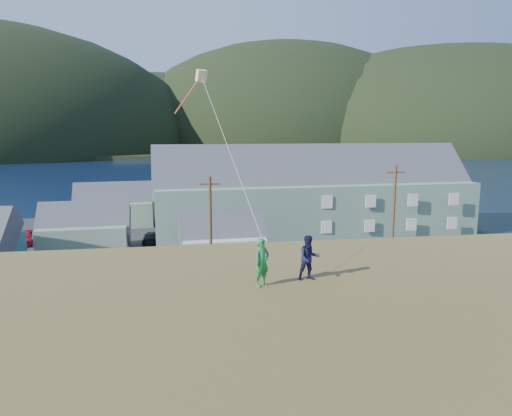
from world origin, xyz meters
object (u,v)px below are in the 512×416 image
at_px(shed_palegreen_far, 116,206).
at_px(kite_flyer_navy, 309,258).
at_px(kite_flyer_green, 262,262).
at_px(wharf, 155,208).
at_px(shed_palegreen_near, 85,231).
at_px(shed_white, 223,242).
at_px(lodge, 314,194).

distance_m(shed_palegreen_far, kite_flyer_navy, 48.86).
xyz_separation_m(shed_palegreen_far, kite_flyer_green, (11.93, -46.99, 5.33)).
relative_size(wharf, shed_palegreen_far, 2.34).
xyz_separation_m(shed_palegreen_near, kite_flyer_green, (12.97, -32.82, 5.58)).
distance_m(wharf, kite_flyer_navy, 59.62).
bearing_deg(shed_palegreen_near, shed_palegreen_far, 82.84).
distance_m(shed_white, shed_palegreen_far, 24.55).
distance_m(shed_palegreen_near, kite_flyer_navy, 36.05).
height_order(shed_palegreen_near, shed_palegreen_far, shed_palegreen_far).
relative_size(lodge, kite_flyer_navy, 23.22).
bearing_deg(kite_flyer_green, kite_flyer_navy, -21.99).
height_order(lodge, kite_flyer_green, lodge).
bearing_deg(kite_flyer_green, lodge, 36.96).
xyz_separation_m(lodge, kite_flyer_navy, (-10.84, -37.32, 2.90)).
relative_size(lodge, shed_palegreen_near, 4.14).
height_order(wharf, kite_flyer_navy, kite_flyer_navy).
distance_m(shed_white, kite_flyer_navy, 26.15).
bearing_deg(wharf, shed_white, -75.73).
distance_m(wharf, shed_palegreen_near, 26.56).
bearing_deg(wharf, shed_palegreen_far, -109.76).
relative_size(shed_white, kite_flyer_navy, 4.91).
xyz_separation_m(wharf, kite_flyer_green, (7.70, -58.77, 7.61)).
relative_size(shed_palegreen_far, kite_flyer_navy, 6.69).
distance_m(shed_white, kite_flyer_green, 26.53).
relative_size(lodge, shed_palegreen_far, 3.47).
bearing_deg(kite_flyer_green, shed_white, 54.04).
xyz_separation_m(lodge, shed_palegreen_far, (-24.57, 9.27, -2.40)).
xyz_separation_m(wharf, kite_flyer_navy, (9.50, -58.37, 7.58)).
bearing_deg(shed_palegreen_far, kite_flyer_navy, -78.81).
height_order(wharf, shed_palegreen_far, shed_palegreen_far).
xyz_separation_m(wharf, shed_palegreen_far, (-4.23, -11.77, 2.28)).
relative_size(wharf, lodge, 0.67).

